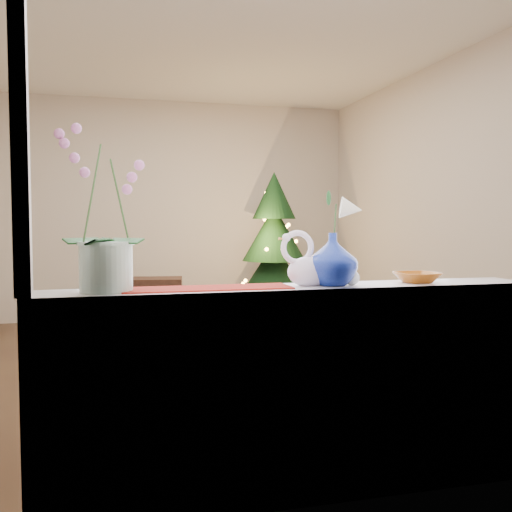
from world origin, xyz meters
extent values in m
plane|color=#352015|center=(0.00, 0.00, 0.00)|extent=(5.00, 5.00, 0.00)
cube|color=beige|center=(0.00, 2.50, 1.35)|extent=(4.50, 0.10, 2.70)
cube|color=beige|center=(0.00, -2.50, 1.35)|extent=(4.50, 0.10, 2.70)
cube|color=beige|center=(2.25, 0.00, 1.35)|extent=(0.10, 5.00, 2.70)
plane|color=white|center=(0.00, 0.00, 2.70)|extent=(5.00, 5.00, 0.00)
cube|color=white|center=(0.00, -2.46, 0.44)|extent=(2.20, 0.08, 0.88)
cube|color=white|center=(0.00, -2.37, 0.90)|extent=(2.20, 0.26, 0.04)
cube|color=maroon|center=(-0.38, -2.37, 0.92)|extent=(0.70, 0.20, 0.01)
imported|color=navy|center=(0.17, -2.38, 1.05)|extent=(0.27, 0.27, 0.26)
sphere|color=silver|center=(0.25, -2.40, 0.95)|extent=(0.07, 0.07, 0.07)
imported|color=#8D4810|center=(0.59, -2.37, 0.94)|extent=(0.18, 0.18, 0.04)
cube|color=black|center=(-0.40, 1.49, 0.30)|extent=(0.85, 0.51, 0.60)
camera|label=1|loc=(-0.78, -4.70, 1.20)|focal=40.00mm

